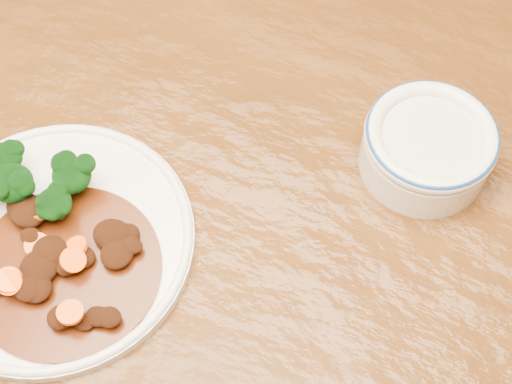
% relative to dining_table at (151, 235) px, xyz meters
% --- Properties ---
extents(dining_table, '(1.56, 1.00, 0.75)m').
position_rel_dining_table_xyz_m(dining_table, '(0.00, 0.00, 0.00)').
color(dining_table, '#552E0F').
rests_on(dining_table, ground).
extents(dinner_plate, '(0.28, 0.28, 0.02)m').
position_rel_dining_table_xyz_m(dinner_plate, '(-0.06, -0.08, 0.09)').
color(dinner_plate, white).
rests_on(dinner_plate, dining_table).
extents(broccoli_florets, '(0.12, 0.08, 0.05)m').
position_rel_dining_table_xyz_m(broccoli_florets, '(-0.11, -0.04, 0.12)').
color(broccoli_florets, '#669A4F').
rests_on(broccoli_florets, dinner_plate).
extents(mince_stew, '(0.18, 0.18, 0.03)m').
position_rel_dining_table_xyz_m(mince_stew, '(-0.03, -0.09, 0.10)').
color(mince_stew, '#4E1C08').
rests_on(mince_stew, dinner_plate).
extents(dip_bowl, '(0.14, 0.14, 0.06)m').
position_rel_dining_table_xyz_m(dip_bowl, '(0.26, 0.15, 0.11)').
color(dip_bowl, silver).
rests_on(dip_bowl, dining_table).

